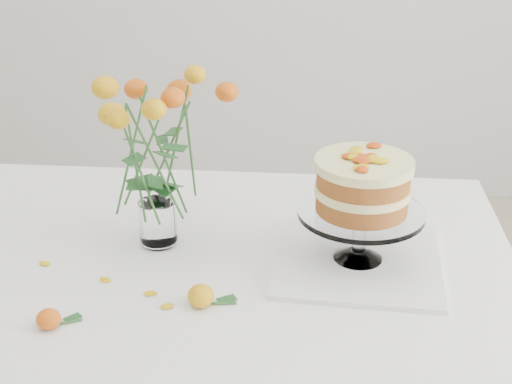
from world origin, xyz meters
TOP-DOWN VIEW (x-y plane):
  - table at (0.00, 0.00)m, footprint 1.43×0.93m
  - napkin at (0.38, 0.01)m, footprint 0.36×0.36m
  - cake_stand at (0.38, 0.01)m, footprint 0.25×0.25m
  - rose_vase at (-0.04, 0.06)m, footprint 0.27×0.27m
  - loose_rose_near at (0.08, -0.17)m, footprint 0.09×0.05m
  - loose_rose_far at (-0.17, -0.26)m, footprint 0.07×0.05m
  - stray_petal_a at (-0.12, -0.10)m, footprint 0.03×0.02m
  - stray_petal_b at (-0.02, -0.14)m, footprint 0.03×0.02m
  - stray_petal_c at (0.02, -0.18)m, footprint 0.03×0.02m
  - stray_petal_d at (-0.26, -0.05)m, footprint 0.03×0.02m

SIDE VIEW (x-z plane):
  - table at x=0.00m, z-range 0.30..1.05m
  - stray_petal_a at x=-0.12m, z-range 0.76..0.76m
  - stray_petal_b at x=-0.02m, z-range 0.76..0.76m
  - stray_petal_c at x=0.02m, z-range 0.76..0.76m
  - stray_petal_d at x=-0.26m, z-range 0.76..0.76m
  - napkin at x=0.38m, z-range 0.76..0.77m
  - loose_rose_far at x=-0.17m, z-range 0.76..0.79m
  - loose_rose_near at x=0.08m, z-range 0.76..0.80m
  - cake_stand at x=0.38m, z-range 0.81..1.03m
  - rose_vase at x=-0.04m, z-range 0.79..1.19m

